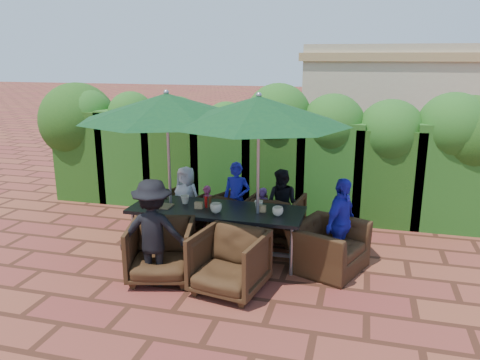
% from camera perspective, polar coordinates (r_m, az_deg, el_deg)
% --- Properties ---
extents(ground, '(80.00, 80.00, 0.00)m').
position_cam_1_polar(ground, '(7.18, -3.00, -9.19)').
color(ground, brown).
rests_on(ground, ground).
extents(dining_table, '(2.57, 0.90, 0.75)m').
position_cam_1_polar(dining_table, '(6.94, -2.90, -4.05)').
color(dining_table, black).
rests_on(dining_table, ground).
extents(umbrella_left, '(2.59, 2.59, 2.46)m').
position_cam_1_polar(umbrella_left, '(6.93, -8.92, 8.79)').
color(umbrella_left, gray).
rests_on(umbrella_left, ground).
extents(umbrella_right, '(2.52, 2.52, 2.46)m').
position_cam_1_polar(umbrella_right, '(6.39, 2.29, 8.45)').
color(umbrella_right, gray).
rests_on(umbrella_right, ground).
extents(chair_far_left, '(0.86, 0.83, 0.74)m').
position_cam_1_polar(chair_far_left, '(8.12, -7.18, -3.60)').
color(chair_far_left, black).
rests_on(chair_far_left, ground).
extents(chair_far_mid, '(0.93, 0.91, 0.74)m').
position_cam_1_polar(chair_far_mid, '(7.96, -0.18, -3.85)').
color(chair_far_mid, black).
rests_on(chair_far_mid, ground).
extents(chair_far_right, '(0.91, 0.87, 0.83)m').
position_cam_1_polar(chair_far_right, '(7.67, 4.41, -4.27)').
color(chair_far_right, black).
rests_on(chair_far_right, ground).
extents(chair_near_left, '(1.02, 0.98, 0.87)m').
position_cam_1_polar(chair_near_left, '(6.42, -9.58, -8.20)').
color(chair_near_left, black).
rests_on(chair_near_left, ground).
extents(chair_near_right, '(0.97, 0.93, 0.87)m').
position_cam_1_polar(chair_near_right, '(6.01, -1.32, -9.65)').
color(chair_near_right, black).
rests_on(chair_near_right, ground).
extents(chair_end_right, '(0.99, 1.19, 0.89)m').
position_cam_1_polar(chair_end_right, '(6.72, 10.72, -7.11)').
color(chair_end_right, black).
rests_on(chair_end_right, ground).
extents(adult_far_left, '(0.62, 0.45, 1.13)m').
position_cam_1_polar(adult_far_left, '(8.05, -6.55, -2.29)').
color(adult_far_left, silver).
rests_on(adult_far_left, ground).
extents(adult_far_mid, '(0.46, 0.38, 1.25)m').
position_cam_1_polar(adult_far_mid, '(7.75, -0.43, -2.39)').
color(adult_far_mid, '#2022B0').
rests_on(adult_far_mid, ground).
extents(adult_far_right, '(0.63, 0.48, 1.17)m').
position_cam_1_polar(adult_far_right, '(7.64, 5.22, -3.03)').
color(adult_far_right, black).
rests_on(adult_far_right, ground).
extents(adult_near_left, '(0.98, 0.60, 1.42)m').
position_cam_1_polar(adult_near_left, '(6.20, -10.50, -6.32)').
color(adult_near_left, black).
rests_on(adult_near_left, ground).
extents(adult_end_right, '(0.65, 0.86, 1.31)m').
position_cam_1_polar(adult_end_right, '(6.72, 12.16, -5.23)').
color(adult_end_right, '#2022B0').
rests_on(adult_end_right, ground).
extents(child_left, '(0.31, 0.26, 0.80)m').
position_cam_1_polar(child_left, '(8.03, -4.01, -3.49)').
color(child_left, '#CF497F').
rests_on(child_left, ground).
extents(child_right, '(0.35, 0.32, 0.82)m').
position_cam_1_polar(child_right, '(7.81, 2.76, -3.92)').
color(child_right, '#7B4698').
rests_on(child_right, ground).
extents(pedestrian_a, '(1.62, 1.42, 1.71)m').
position_cam_1_polar(pedestrian_a, '(10.67, 12.35, 3.36)').
color(pedestrian_a, '#287D22').
rests_on(pedestrian_a, ground).
extents(pedestrian_b, '(0.92, 0.77, 1.66)m').
position_cam_1_polar(pedestrian_b, '(10.79, 17.26, 3.01)').
color(pedestrian_b, '#CF497F').
rests_on(pedestrian_b, ground).
extents(pedestrian_c, '(1.27, 0.87, 1.81)m').
position_cam_1_polar(pedestrian_c, '(10.91, 22.23, 3.12)').
color(pedestrian_c, gray).
rests_on(pedestrian_c, ground).
extents(cup_a, '(0.18, 0.18, 0.14)m').
position_cam_1_polar(cup_a, '(7.06, -10.12, -2.71)').
color(cup_a, beige).
rests_on(cup_a, dining_table).
extents(cup_b, '(0.13, 0.13, 0.13)m').
position_cam_1_polar(cup_b, '(7.16, -6.71, -2.39)').
color(cup_b, beige).
rests_on(cup_b, dining_table).
extents(cup_c, '(0.17, 0.17, 0.14)m').
position_cam_1_polar(cup_c, '(6.72, -2.94, -3.42)').
color(cup_c, beige).
rests_on(cup_c, dining_table).
extents(cup_d, '(0.13, 0.13, 0.12)m').
position_cam_1_polar(cup_d, '(6.88, 2.29, -3.04)').
color(cup_d, beige).
rests_on(cup_d, dining_table).
extents(cup_e, '(0.16, 0.16, 0.12)m').
position_cam_1_polar(cup_e, '(6.62, 4.62, -3.81)').
color(cup_e, beige).
rests_on(cup_e, dining_table).
extents(ketchup_bottle, '(0.04, 0.04, 0.17)m').
position_cam_1_polar(ketchup_bottle, '(6.95, -4.17, -2.68)').
color(ketchup_bottle, '#B20C0A').
rests_on(ketchup_bottle, dining_table).
extents(sauce_bottle, '(0.04, 0.04, 0.17)m').
position_cam_1_polar(sauce_bottle, '(6.96, -3.67, -2.66)').
color(sauce_bottle, '#4C230C').
rests_on(sauce_bottle, dining_table).
extents(serving_tray, '(0.35, 0.25, 0.02)m').
position_cam_1_polar(serving_tray, '(7.10, -9.69, -3.11)').
color(serving_tray, olive).
rests_on(serving_tray, dining_table).
extents(number_block_left, '(0.12, 0.06, 0.10)m').
position_cam_1_polar(number_block_left, '(6.92, -5.05, -3.09)').
color(number_block_left, tan).
rests_on(number_block_left, dining_table).
extents(number_block_right, '(0.12, 0.06, 0.10)m').
position_cam_1_polar(number_block_right, '(6.75, 2.68, -3.49)').
color(number_block_right, tan).
rests_on(number_block_right, dining_table).
extents(hedge_wall, '(9.10, 1.60, 2.46)m').
position_cam_1_polar(hedge_wall, '(8.93, 1.62, 4.46)').
color(hedge_wall, '#143C10').
rests_on(hedge_wall, ground).
extents(building, '(6.20, 3.08, 3.20)m').
position_cam_1_polar(building, '(13.36, 21.37, 8.23)').
color(building, '#C5B892').
rests_on(building, ground).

